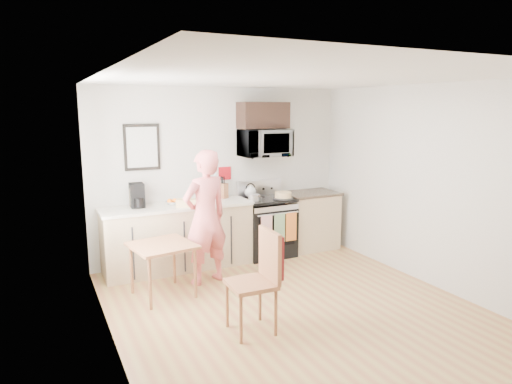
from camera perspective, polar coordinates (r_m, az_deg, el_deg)
name	(u,v)px	position (r m, az deg, el deg)	size (l,w,h in m)	color
floor	(298,311)	(5.41, 5.25, -14.64)	(4.60, 4.60, 0.00)	#9B613C
back_wall	(221,173)	(7.03, -4.35, 2.33)	(4.00, 0.04, 2.60)	beige
front_wall	(486,264)	(3.34, 26.86, -8.01)	(4.00, 0.04, 2.60)	beige
left_wall	(110,220)	(4.32, -17.76, -3.31)	(0.04, 4.60, 2.60)	beige
right_wall	(433,186)	(6.27, 21.27, 0.65)	(0.04, 4.60, 2.60)	beige
ceiling	(302,78)	(4.91, 5.77, 14.01)	(4.00, 4.60, 0.04)	white
window	(101,180)	(5.06, -18.86, 1.47)	(0.06, 1.40, 1.50)	white
cabinet_left	(178,238)	(6.68, -9.70, -5.69)	(2.10, 0.60, 0.90)	tan
countertop_left	(177,206)	(6.56, -9.82, -1.75)	(2.14, 0.64, 0.04)	beige
cabinet_right	(309,221)	(7.58, 6.70, -3.66)	(0.84, 0.60, 0.90)	tan
countertop_right	(310,193)	(7.48, 6.77, -0.17)	(0.88, 0.64, 0.04)	black
range	(267,228)	(7.18, 1.40, -4.52)	(0.76, 0.70, 1.16)	black
microwave	(264,143)	(7.04, 1.06, 6.14)	(0.76, 0.51, 0.42)	silver
upper_cabinet	(263,115)	(7.06, 0.90, 9.56)	(0.76, 0.35, 0.40)	black
wall_art	(142,147)	(6.61, -14.07, 5.46)	(0.50, 0.04, 0.65)	black
wall_trivet	(225,173)	(7.04, -3.93, 2.34)	(0.20, 0.02, 0.20)	#A50E17
person	(205,217)	(5.99, -6.35, -3.17)	(0.65, 0.42, 1.77)	#C73D36
dining_table	(162,250)	(5.72, -11.65, -7.13)	(0.71, 0.71, 0.66)	brown
chair	(264,266)	(4.75, 1.05, -9.26)	(0.51, 0.46, 1.07)	brown
knife_block	(223,191)	(6.95, -4.18, 0.18)	(0.10, 0.14, 0.23)	brown
utensil_crock	(217,188)	(6.94, -4.95, 0.52)	(0.13, 0.13, 0.39)	#A50E17
fruit_bowl	(172,202)	(6.58, -10.42, -1.24)	(0.24, 0.24, 0.09)	silver
milk_carton	(135,198)	(6.50, -14.94, -0.71)	(0.10, 0.10, 0.26)	tan
coffee_maker	(137,196)	(6.49, -14.63, -0.50)	(0.20, 0.29, 0.33)	black
bread_bag	(187,203)	(6.40, -8.60, -1.36)	(0.29, 0.14, 0.11)	#DFAD75
cake	(283,195)	(6.97, 3.41, -0.44)	(0.31, 0.31, 0.10)	black
kettle	(250,191)	(7.05, -0.70, 0.09)	(0.18, 0.18, 0.23)	silver
pot	(255,198)	(6.83, -0.19, -0.69)	(0.18, 0.30, 0.09)	silver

